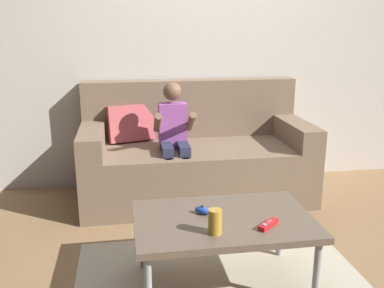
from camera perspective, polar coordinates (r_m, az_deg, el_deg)
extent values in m
plane|color=olive|center=(2.71, 8.86, -14.74)|extent=(8.97, 8.97, 0.00)
cube|color=beige|center=(3.74, 2.72, 13.86)|extent=(4.49, 0.05, 2.50)
cube|color=#75604C|center=(3.46, 0.59, -3.72)|extent=(1.78, 0.80, 0.44)
cube|color=#75604C|center=(3.64, -0.25, 4.76)|extent=(1.78, 0.16, 0.48)
cube|color=#75604C|center=(3.33, -13.11, 0.63)|extent=(0.18, 0.80, 0.18)
cube|color=#75604C|center=(3.59, 13.32, 1.69)|extent=(0.18, 0.80, 0.18)
cube|color=#B24C51|center=(3.54, -8.20, 2.75)|extent=(0.40, 0.27, 0.31)
cylinder|color=#282D47|center=(3.14, -3.06, -5.74)|extent=(0.07, 0.07, 0.44)
cylinder|color=#282D47|center=(3.16, -0.82, -5.62)|extent=(0.07, 0.07, 0.44)
cube|color=#282D47|center=(3.19, -3.38, -0.68)|extent=(0.08, 0.26, 0.08)
cube|color=#282D47|center=(3.20, -1.18, -0.58)|extent=(0.08, 0.26, 0.08)
cube|color=#994C9E|center=(3.28, -2.59, 2.67)|extent=(0.21, 0.12, 0.32)
cylinder|color=brown|center=(3.14, -4.58, 2.82)|extent=(0.05, 0.23, 0.18)
cylinder|color=brown|center=(3.17, -0.14, 2.98)|extent=(0.05, 0.23, 0.18)
sphere|color=brown|center=(3.23, -2.64, 6.97)|extent=(0.14, 0.14, 0.14)
cube|color=brown|center=(2.27, 4.21, -10.10)|extent=(0.92, 0.60, 0.04)
cylinder|color=gray|center=(2.28, 16.16, -16.22)|extent=(0.04, 0.04, 0.36)
cylinder|color=gray|center=(2.53, -6.56, -12.33)|extent=(0.04, 0.04, 0.36)
cylinder|color=gray|center=(2.68, 11.59, -10.84)|extent=(0.04, 0.04, 0.36)
cube|color=#BCB299|center=(2.45, 4.03, -18.02)|extent=(1.58, 1.14, 0.01)
cube|color=red|center=(2.19, 10.09, -10.45)|extent=(0.13, 0.12, 0.02)
cylinder|color=#99999E|center=(2.15, 9.59, -10.47)|extent=(0.02, 0.02, 0.00)
cylinder|color=silver|center=(2.18, 10.06, -10.16)|extent=(0.01, 0.01, 0.00)
cylinder|color=silver|center=(2.20, 10.34, -9.97)|extent=(0.01, 0.01, 0.00)
ellipsoid|color=blue|center=(2.29, 1.43, -8.79)|extent=(0.10, 0.09, 0.04)
cylinder|color=#4C4C51|center=(2.28, 1.44, -8.20)|extent=(0.02, 0.02, 0.01)
cylinder|color=#B78C2D|center=(2.07, 3.07, -10.24)|extent=(0.07, 0.07, 0.12)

